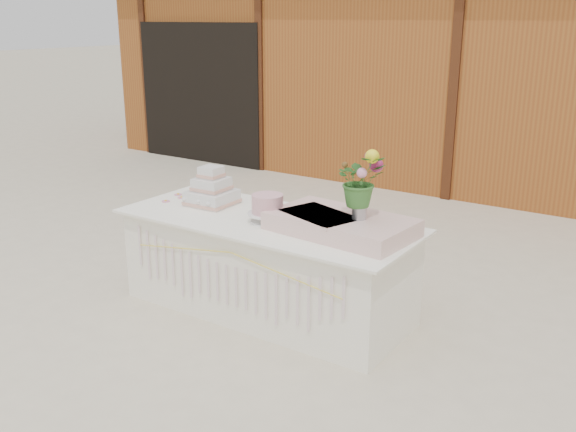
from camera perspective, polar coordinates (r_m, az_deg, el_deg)
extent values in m
plane|color=beige|center=(5.29, -1.84, -8.28)|extent=(80.00, 80.00, 0.00)
cube|color=brown|center=(10.28, 18.48, 12.08)|extent=(12.00, 4.00, 3.00)
cube|color=black|center=(10.58, -7.89, 10.73)|extent=(2.40, 0.08, 2.20)
cube|color=white|center=(5.14, -1.88, -4.50)|extent=(2.28, 0.88, 0.75)
cube|color=white|center=(5.01, -1.92, -0.41)|extent=(2.40, 1.00, 0.02)
cube|color=silver|center=(5.42, -6.77, 1.64)|extent=(0.36, 0.36, 0.12)
cube|color=#DD9F8C|center=(5.43, -6.76, 1.27)|extent=(0.37, 0.37, 0.03)
cube|color=silver|center=(5.39, -6.81, 2.81)|extent=(0.26, 0.26, 0.11)
cube|color=#DD9F8C|center=(5.40, -6.80, 2.50)|extent=(0.27, 0.27, 0.03)
cube|color=silver|center=(5.37, -6.85, 3.88)|extent=(0.17, 0.17, 0.10)
cube|color=#DD9F8C|center=(5.37, -6.84, 3.62)|extent=(0.18, 0.18, 0.03)
cylinder|color=white|center=(4.93, -1.82, -0.49)|extent=(0.26, 0.26, 0.02)
cylinder|color=white|center=(4.92, -1.83, -0.12)|extent=(0.08, 0.08, 0.05)
cylinder|color=white|center=(4.91, -1.83, 0.23)|extent=(0.31, 0.31, 0.01)
cylinder|color=#C9919A|center=(4.88, -1.84, 1.10)|extent=(0.24, 0.24, 0.14)
cube|color=beige|center=(4.69, 4.74, -0.75)|extent=(1.08, 0.69, 0.13)
cylinder|color=#A8A8AC|center=(4.59, 6.37, 0.61)|extent=(0.11, 0.11, 0.14)
imported|color=#366D2B|center=(4.52, 6.48, 3.79)|extent=(0.45, 0.45, 0.38)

